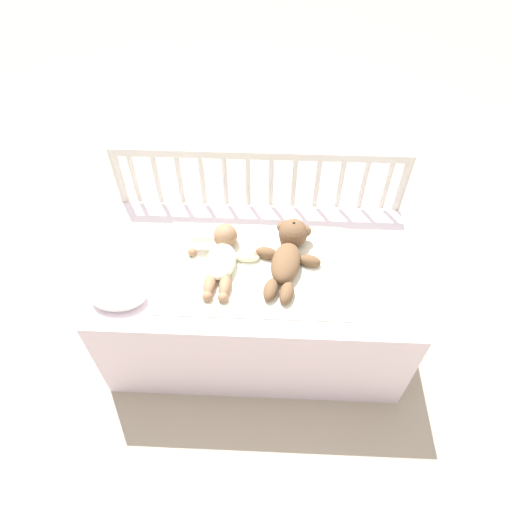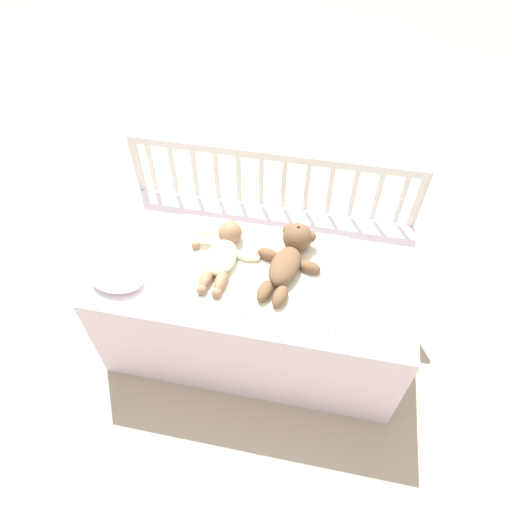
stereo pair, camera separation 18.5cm
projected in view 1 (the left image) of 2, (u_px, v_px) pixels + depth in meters
name	position (u px, v px, depth m)	size (l,w,h in m)	color
ground_plane	(256.00, 331.00, 2.31)	(12.00, 12.00, 0.00)	tan
crib_mattress	(256.00, 301.00, 2.11)	(1.31, 0.70, 0.53)	silver
crib_rail	(260.00, 192.00, 2.09)	(1.31, 0.04, 0.84)	beige
blanket	(254.00, 268.00, 1.89)	(0.75, 0.50, 0.01)	silver
teddy_bear	(288.00, 252.00, 1.88)	(0.28, 0.41, 0.13)	brown
baby	(222.00, 257.00, 1.88)	(0.31, 0.37, 0.10)	#EAEACC
small_pillow	(118.00, 296.00, 1.76)	(0.22, 0.14, 0.06)	white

